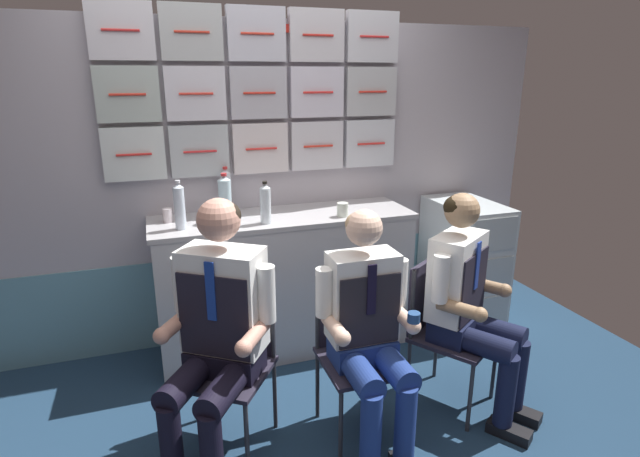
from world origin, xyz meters
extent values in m
cube|color=#1C344D|center=(0.00, 0.00, -0.02)|extent=(4.80, 4.80, 0.04)
cube|color=#ACA5AF|center=(0.00, 1.38, 1.07)|extent=(4.20, 0.06, 2.15)
cube|color=#5D90A2|center=(0.00, 1.34, 0.31)|extent=(4.12, 0.01, 0.62)
cube|color=silver|center=(-0.77, 1.32, 1.35)|extent=(0.37, 0.06, 0.32)
cylinder|color=red|center=(-0.77, 1.28, 1.35)|extent=(0.21, 0.01, 0.01)
cube|color=#B0B7BB|center=(-0.38, 1.32, 1.35)|extent=(0.37, 0.06, 0.32)
cylinder|color=red|center=(-0.38, 1.28, 1.35)|extent=(0.21, 0.01, 0.01)
cube|color=silver|center=(0.01, 1.32, 1.35)|extent=(0.37, 0.06, 0.32)
cylinder|color=red|center=(0.01, 1.28, 1.35)|extent=(0.21, 0.01, 0.01)
cube|color=silver|center=(0.41, 1.32, 1.35)|extent=(0.37, 0.06, 0.32)
cylinder|color=red|center=(0.41, 1.28, 1.35)|extent=(0.21, 0.01, 0.01)
cube|color=silver|center=(0.80, 1.32, 1.35)|extent=(0.37, 0.06, 0.32)
cylinder|color=red|center=(0.80, 1.28, 1.35)|extent=(0.21, 0.01, 0.01)
cube|color=#AAB6AF|center=(-0.77, 1.32, 1.70)|extent=(0.37, 0.06, 0.32)
cylinder|color=red|center=(-0.77, 1.28, 1.70)|extent=(0.21, 0.01, 0.01)
cube|color=silver|center=(-0.38, 1.32, 1.70)|extent=(0.37, 0.06, 0.32)
cylinder|color=red|center=(-0.38, 1.28, 1.70)|extent=(0.21, 0.01, 0.01)
cube|color=#B2B0BA|center=(0.01, 1.32, 1.70)|extent=(0.37, 0.06, 0.32)
cylinder|color=red|center=(0.01, 1.28, 1.70)|extent=(0.21, 0.01, 0.01)
cube|color=silver|center=(0.41, 1.32, 1.70)|extent=(0.37, 0.06, 0.32)
cylinder|color=red|center=(0.41, 1.28, 1.70)|extent=(0.21, 0.01, 0.01)
cube|color=#B3B4B7|center=(0.80, 1.32, 1.70)|extent=(0.37, 0.06, 0.32)
cylinder|color=red|center=(0.80, 1.28, 1.70)|extent=(0.21, 0.01, 0.01)
cube|color=silver|center=(-0.77, 1.32, 2.05)|extent=(0.37, 0.06, 0.32)
cylinder|color=red|center=(-0.77, 1.28, 2.05)|extent=(0.21, 0.01, 0.01)
cube|color=#AFB2B2|center=(-0.38, 1.32, 2.05)|extent=(0.37, 0.06, 0.32)
cylinder|color=red|center=(-0.38, 1.28, 2.05)|extent=(0.21, 0.01, 0.01)
cube|color=silver|center=(0.01, 1.32, 2.05)|extent=(0.37, 0.06, 0.32)
cylinder|color=red|center=(0.01, 1.28, 2.05)|extent=(0.21, 0.01, 0.01)
cube|color=silver|center=(0.41, 1.32, 2.05)|extent=(0.37, 0.06, 0.32)
cylinder|color=red|center=(0.41, 1.28, 2.05)|extent=(0.21, 0.01, 0.01)
cube|color=silver|center=(0.80, 1.32, 2.05)|extent=(0.37, 0.06, 0.32)
cylinder|color=red|center=(0.80, 1.28, 2.05)|extent=(0.21, 0.01, 0.01)
cube|color=red|center=(0.27, 1.33, 2.09)|extent=(0.20, 0.02, 0.05)
cube|color=#BAB9BC|center=(0.10, 1.09, 0.45)|extent=(1.66, 0.52, 0.91)
cube|color=#AAA9AD|center=(0.10, 1.09, 0.92)|extent=(1.70, 0.53, 0.03)
sphere|color=black|center=(1.29, 0.73, 0.04)|extent=(0.07, 0.07, 0.07)
sphere|color=black|center=(1.60, 0.73, 0.04)|extent=(0.07, 0.07, 0.07)
sphere|color=black|center=(1.29, 1.28, 0.04)|extent=(0.07, 0.07, 0.07)
sphere|color=black|center=(1.60, 1.28, 0.04)|extent=(0.07, 0.07, 0.07)
cube|color=silver|center=(1.45, 1.01, 0.50)|extent=(0.40, 0.64, 0.86)
cube|color=#A4B1B5|center=(1.45, 0.68, 0.21)|extent=(0.35, 0.01, 0.23)
cube|color=#A4B1B5|center=(1.45, 0.68, 0.50)|extent=(0.35, 0.01, 0.23)
cube|color=#A4B1B5|center=(1.45, 0.68, 0.79)|extent=(0.35, 0.01, 0.23)
cylinder|color=#28282D|center=(1.45, 0.71, 0.91)|extent=(0.32, 0.02, 0.02)
cylinder|color=#2D2D33|center=(-0.68, 0.17, 0.20)|extent=(0.02, 0.02, 0.40)
cylinder|color=#2D2D33|center=(-0.39, -0.03, 0.20)|extent=(0.02, 0.02, 0.40)
cylinder|color=#2D2D33|center=(-0.48, 0.47, 0.20)|extent=(0.02, 0.02, 0.40)
cylinder|color=#2D2D33|center=(-0.18, 0.26, 0.20)|extent=(0.02, 0.02, 0.40)
cube|color=#252130|center=(-0.43, 0.22, 0.42)|extent=(0.56, 0.56, 0.02)
cube|color=#252130|center=(-0.32, 0.37, 0.63)|extent=(0.32, 0.23, 0.40)
cylinder|color=#2D2D33|center=(-0.48, 0.47, 0.63)|extent=(0.02, 0.02, 0.40)
cylinder|color=#2D2D33|center=(-0.18, 0.26, 0.63)|extent=(0.02, 0.02, 0.40)
cylinder|color=black|center=(-0.72, -0.02, 0.26)|extent=(0.10, 0.10, 0.40)
cylinder|color=black|center=(-0.55, -0.13, 0.26)|extent=(0.10, 0.10, 0.40)
cylinder|color=black|center=(-0.61, 0.12, 0.48)|extent=(0.33, 0.40, 0.13)
cylinder|color=black|center=(-0.45, 0.01, 0.48)|extent=(0.33, 0.40, 0.13)
cube|color=black|center=(-0.43, 0.22, 0.49)|extent=(0.41, 0.37, 0.12)
cube|color=white|center=(-0.42, 0.23, 0.80)|extent=(0.43, 0.39, 0.50)
cube|color=black|center=(-0.48, 0.14, 0.76)|extent=(0.29, 0.21, 0.40)
cube|color=navy|center=(-0.49, 0.14, 0.89)|extent=(0.04, 0.03, 0.28)
cylinder|color=white|center=(-0.60, 0.36, 0.85)|extent=(0.08, 0.08, 0.27)
cylinder|color=tan|center=(-0.65, 0.25, 0.70)|extent=(0.20, 0.24, 0.07)
sphere|color=tan|center=(-0.71, 0.16, 0.70)|extent=(0.08, 0.08, 0.08)
cylinder|color=white|center=(-0.24, 0.11, 0.85)|extent=(0.08, 0.08, 0.27)
cylinder|color=tan|center=(-0.32, 0.03, 0.70)|extent=(0.20, 0.24, 0.07)
sphere|color=tan|center=(-0.39, -0.07, 0.70)|extent=(0.08, 0.08, 0.08)
sphere|color=tan|center=(-0.42, 0.23, 1.19)|extent=(0.20, 0.20, 0.20)
ellipsoid|color=black|center=(-0.41, 0.24, 1.20)|extent=(0.26, 0.26, 0.14)
cylinder|color=#2D2D33|center=(0.05, -0.09, 0.20)|extent=(0.02, 0.02, 0.40)
cylinder|color=#2D2D33|center=(0.41, -0.09, 0.20)|extent=(0.02, 0.02, 0.40)
cylinder|color=#2D2D33|center=(0.06, 0.27, 0.20)|extent=(0.02, 0.02, 0.40)
cylinder|color=#2D2D33|center=(0.42, 0.27, 0.20)|extent=(0.02, 0.02, 0.40)
cube|color=#252130|center=(0.24, 0.09, 0.42)|extent=(0.40, 0.40, 0.02)
cube|color=#252130|center=(0.24, 0.28, 0.63)|extent=(0.37, 0.03, 0.40)
cylinder|color=#2D2D33|center=(0.06, 0.27, 0.63)|extent=(0.02, 0.02, 0.40)
cylinder|color=#2D2D33|center=(0.42, 0.27, 0.63)|extent=(0.02, 0.02, 0.40)
cylinder|color=navy|center=(0.15, -0.23, 0.26)|extent=(0.10, 0.10, 0.40)
cylinder|color=navy|center=(0.32, -0.23, 0.26)|extent=(0.10, 0.10, 0.40)
cylinder|color=navy|center=(0.15, -0.07, 0.48)|extent=(0.13, 0.35, 0.13)
cylinder|color=navy|center=(0.32, -0.07, 0.48)|extent=(0.13, 0.35, 0.13)
cube|color=navy|center=(0.24, 0.09, 0.49)|extent=(0.32, 0.20, 0.12)
cube|color=white|center=(0.24, 0.11, 0.77)|extent=(0.34, 0.19, 0.45)
cube|color=black|center=(0.24, 0.01, 0.73)|extent=(0.31, 0.02, 0.36)
cube|color=black|center=(0.24, 0.00, 0.85)|extent=(0.04, 0.01, 0.25)
cylinder|color=white|center=(0.04, 0.11, 0.82)|extent=(0.08, 0.08, 0.24)
cylinder|color=beige|center=(0.06, 0.01, 0.68)|extent=(0.07, 0.22, 0.07)
sphere|color=beige|center=(0.06, -0.09, 0.68)|extent=(0.08, 0.08, 0.08)
cylinder|color=white|center=(0.43, 0.11, 0.82)|extent=(0.08, 0.08, 0.24)
cylinder|color=beige|center=(0.41, 0.01, 0.68)|extent=(0.07, 0.22, 0.07)
sphere|color=beige|center=(0.41, -0.09, 0.68)|extent=(0.08, 0.08, 0.08)
cylinder|color=navy|center=(0.41, -0.09, 0.72)|extent=(0.06, 0.06, 0.06)
sphere|color=beige|center=(0.24, 0.11, 1.12)|extent=(0.18, 0.18, 0.18)
ellipsoid|color=tan|center=(0.24, 0.12, 1.14)|extent=(0.17, 0.16, 0.12)
cylinder|color=#2D2D33|center=(0.77, -0.09, 0.20)|extent=(0.02, 0.02, 0.40)
cylinder|color=#2D2D33|center=(1.07, 0.10, 0.20)|extent=(0.02, 0.02, 0.40)
cylinder|color=#2D2D33|center=(0.58, 0.21, 0.20)|extent=(0.02, 0.02, 0.40)
cylinder|color=#2D2D33|center=(0.88, 0.40, 0.20)|extent=(0.02, 0.02, 0.40)
cube|color=#252130|center=(0.82, 0.16, 0.42)|extent=(0.55, 0.55, 0.02)
cube|color=#252130|center=(0.72, 0.31, 0.63)|extent=(0.32, 0.23, 0.40)
cylinder|color=#2D2D33|center=(0.58, 0.21, 0.63)|extent=(0.02, 0.02, 0.40)
cylinder|color=#2D2D33|center=(0.88, 0.40, 0.63)|extent=(0.02, 0.02, 0.40)
cube|color=black|center=(0.95, -0.20, 0.03)|extent=(0.20, 0.23, 0.06)
cube|color=black|center=(1.10, -0.10, 0.03)|extent=(0.20, 0.23, 0.06)
cylinder|color=#121733|center=(0.93, -0.17, 0.26)|extent=(0.10, 0.10, 0.40)
cylinder|color=#121733|center=(1.08, -0.07, 0.26)|extent=(0.10, 0.10, 0.40)
cylinder|color=#121733|center=(0.84, -0.03, 0.48)|extent=(0.31, 0.38, 0.13)
cylinder|color=#121733|center=(0.99, 0.07, 0.48)|extent=(0.31, 0.38, 0.13)
cube|color=#121733|center=(0.82, 0.16, 0.49)|extent=(0.38, 0.35, 0.12)
cube|color=white|center=(0.81, 0.17, 0.78)|extent=(0.39, 0.35, 0.46)
cube|color=black|center=(0.87, 0.09, 0.74)|extent=(0.27, 0.19, 0.37)
cube|color=navy|center=(0.87, 0.08, 0.86)|extent=(0.04, 0.03, 0.26)
cylinder|color=white|center=(0.64, 0.06, 0.83)|extent=(0.08, 0.08, 0.25)
cylinder|color=#9C7957|center=(0.72, -0.02, 0.68)|extent=(0.18, 0.23, 0.07)
sphere|color=#9C7957|center=(0.78, -0.10, 0.68)|extent=(0.08, 0.08, 0.08)
cylinder|color=white|center=(0.98, 0.28, 0.83)|extent=(0.08, 0.08, 0.25)
cylinder|color=#9C7957|center=(1.02, 0.19, 0.68)|extent=(0.18, 0.23, 0.07)
sphere|color=#9C7957|center=(1.08, 0.10, 0.68)|extent=(0.08, 0.08, 0.08)
sphere|color=#9C7957|center=(0.81, 0.17, 1.14)|extent=(0.18, 0.18, 0.18)
ellipsoid|color=black|center=(0.81, 0.18, 1.16)|extent=(0.24, 0.24, 0.13)
cylinder|color=silver|center=(-0.23, 1.26, 1.07)|extent=(0.07, 0.07, 0.27)
cone|color=silver|center=(-0.23, 1.26, 1.22)|extent=(0.07, 0.07, 0.02)
cylinder|color=red|center=(-0.23, 1.26, 1.24)|extent=(0.03, 0.03, 0.02)
cylinder|color=silver|center=(-0.05, 0.94, 1.05)|extent=(0.07, 0.07, 0.22)
cone|color=silver|center=(-0.05, 0.94, 1.17)|extent=(0.07, 0.07, 0.02)
cylinder|color=black|center=(-0.05, 0.94, 1.19)|extent=(0.03, 0.03, 0.02)
cylinder|color=silver|center=(-0.27, 1.07, 1.07)|extent=(0.08, 0.08, 0.26)
cone|color=silver|center=(-0.27, 1.07, 1.21)|extent=(0.08, 0.08, 0.02)
cylinder|color=red|center=(-0.27, 1.07, 1.23)|extent=(0.04, 0.04, 0.02)
cylinder|color=silver|center=(-0.55, 0.99, 1.06)|extent=(0.06, 0.06, 0.25)
cone|color=silver|center=(-0.55, 0.99, 1.20)|extent=(0.06, 0.06, 0.02)
cylinder|color=silver|center=(-0.55, 0.99, 1.22)|extent=(0.03, 0.03, 0.02)
cylinder|color=silver|center=(-0.61, 1.16, 0.98)|extent=(0.06, 0.06, 0.09)
cylinder|color=#382114|center=(-0.61, 1.16, 1.02)|extent=(0.05, 0.05, 0.01)
cylinder|color=silver|center=(0.45, 0.94, 0.98)|extent=(0.07, 0.07, 0.09)
cylinder|color=#382114|center=(0.45, 0.94, 1.02)|extent=(0.06, 0.06, 0.01)
camera|label=1|loc=(-0.69, -1.96, 1.81)|focal=28.18mm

